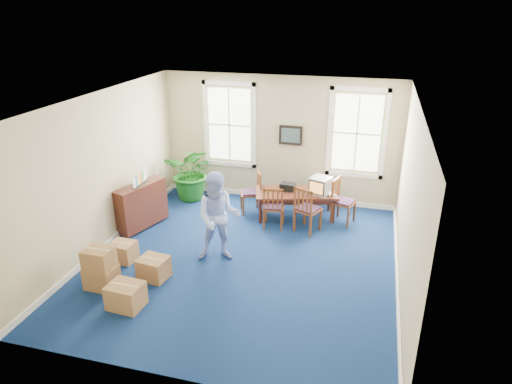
% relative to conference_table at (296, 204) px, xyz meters
% --- Properties ---
extents(floor, '(6.50, 6.50, 0.00)m').
position_rel_conference_table_xyz_m(floor, '(-0.65, -2.25, -0.33)').
color(floor, navy).
rests_on(floor, ground).
extents(ceiling, '(6.50, 6.50, 0.00)m').
position_rel_conference_table_xyz_m(ceiling, '(-0.65, -2.25, 2.87)').
color(ceiling, white).
rests_on(ceiling, ground).
extents(wall_back, '(6.50, 0.00, 6.50)m').
position_rel_conference_table_xyz_m(wall_back, '(-0.65, 1.00, 1.27)').
color(wall_back, tan).
rests_on(wall_back, ground).
extents(wall_front, '(6.50, 0.00, 6.50)m').
position_rel_conference_table_xyz_m(wall_front, '(-0.65, -5.50, 1.27)').
color(wall_front, tan).
rests_on(wall_front, ground).
extents(wall_left, '(0.00, 6.50, 6.50)m').
position_rel_conference_table_xyz_m(wall_left, '(-3.65, -2.25, 1.27)').
color(wall_left, tan).
rests_on(wall_left, ground).
extents(wall_right, '(0.00, 6.50, 6.50)m').
position_rel_conference_table_xyz_m(wall_right, '(2.35, -2.25, 1.27)').
color(wall_right, tan).
rests_on(wall_right, ground).
extents(baseboard_back, '(6.00, 0.04, 0.12)m').
position_rel_conference_table_xyz_m(baseboard_back, '(-0.65, 0.97, -0.27)').
color(baseboard_back, white).
rests_on(baseboard_back, ground).
extents(baseboard_left, '(0.04, 6.50, 0.12)m').
position_rel_conference_table_xyz_m(baseboard_left, '(-3.62, -2.25, -0.27)').
color(baseboard_left, white).
rests_on(baseboard_left, ground).
extents(baseboard_right, '(0.04, 6.50, 0.12)m').
position_rel_conference_table_xyz_m(baseboard_right, '(2.32, -2.25, -0.27)').
color(baseboard_right, white).
rests_on(baseboard_right, ground).
extents(window_left, '(1.40, 0.12, 2.20)m').
position_rel_conference_table_xyz_m(window_left, '(-1.95, 0.98, 1.57)').
color(window_left, white).
rests_on(window_left, ground).
extents(window_right, '(1.40, 0.12, 2.20)m').
position_rel_conference_table_xyz_m(window_right, '(1.25, 0.98, 1.57)').
color(window_right, white).
rests_on(window_right, ground).
extents(wall_picture, '(0.58, 0.06, 0.48)m').
position_rel_conference_table_xyz_m(wall_picture, '(-0.35, 0.95, 1.42)').
color(wall_picture, black).
rests_on(wall_picture, ground).
extents(conference_table, '(2.07, 1.34, 0.65)m').
position_rel_conference_table_xyz_m(conference_table, '(0.00, 0.00, 0.00)').
color(conference_table, '#4B2015').
rests_on(conference_table, ground).
extents(crt_tv, '(0.58, 0.60, 0.40)m').
position_rel_conference_table_xyz_m(crt_tv, '(0.56, 0.04, 0.52)').
color(crt_tv, '#B7B7BC').
rests_on(crt_tv, conference_table).
extents(game_console, '(0.21, 0.23, 0.05)m').
position_rel_conference_table_xyz_m(game_console, '(0.82, 0.00, 0.35)').
color(game_console, white).
rests_on(game_console, conference_table).
extents(equipment_bag, '(0.36, 0.25, 0.17)m').
position_rel_conference_table_xyz_m(equipment_bag, '(-0.22, 0.04, 0.41)').
color(equipment_bag, black).
rests_on(equipment_bag, conference_table).
extents(chair_near_left, '(0.51, 0.51, 1.03)m').
position_rel_conference_table_xyz_m(chair_near_left, '(-0.39, -0.65, 0.19)').
color(chair_near_left, brown).
rests_on(chair_near_left, ground).
extents(chair_near_right, '(0.64, 0.64, 1.09)m').
position_rel_conference_table_xyz_m(chair_near_right, '(0.39, -0.65, 0.22)').
color(chair_near_right, brown).
rests_on(chair_near_right, ground).
extents(chair_end_left, '(0.61, 0.61, 1.03)m').
position_rel_conference_table_xyz_m(chair_end_left, '(-1.13, 0.00, 0.19)').
color(chair_end_left, brown).
rests_on(chair_end_left, ground).
extents(chair_end_right, '(0.59, 0.59, 1.05)m').
position_rel_conference_table_xyz_m(chair_end_right, '(1.13, 0.00, 0.20)').
color(chair_end_right, brown).
rests_on(chair_end_right, ground).
extents(man, '(1.05, 0.91, 1.84)m').
position_rel_conference_table_xyz_m(man, '(-1.13, -2.30, 0.59)').
color(man, '#9FB6F5').
rests_on(man, ground).
extents(credenza, '(0.75, 1.33, 1.01)m').
position_rel_conference_table_xyz_m(credenza, '(-3.29, -1.44, 0.18)').
color(credenza, '#4B2015').
rests_on(credenza, ground).
extents(brochure_rack, '(0.18, 0.61, 0.27)m').
position_rel_conference_table_xyz_m(brochure_rack, '(-3.27, -1.44, 0.82)').
color(brochure_rack, '#99999E').
rests_on(brochure_rack, credenza).
extents(potted_plant, '(1.40, 1.24, 1.47)m').
position_rel_conference_table_xyz_m(potted_plant, '(-2.80, 0.41, 0.41)').
color(potted_plant, '#155714').
rests_on(potted_plant, ground).
extents(cardboard_boxes, '(1.55, 1.55, 0.82)m').
position_rel_conference_table_xyz_m(cardboard_boxes, '(-2.66, -3.71, 0.09)').
color(cardboard_boxes, '#A37244').
rests_on(cardboard_boxes, ground).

